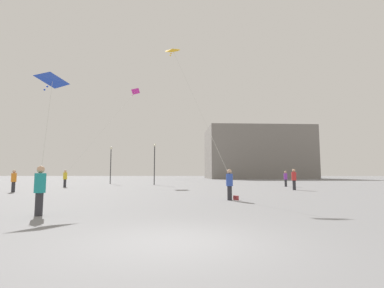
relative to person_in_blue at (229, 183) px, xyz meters
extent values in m
plane|color=slate|center=(-2.13, -9.58, -0.92)|extent=(300.00, 300.00, 0.00)
cylinder|color=#2D2D33|center=(0.00, 0.00, -0.54)|extent=(0.25, 0.25, 0.76)
cylinder|color=#3351B7|center=(0.00, 0.00, 0.18)|extent=(0.36, 0.36, 0.66)
sphere|color=tan|center=(0.00, 0.00, 0.63)|extent=(0.25, 0.25, 0.25)
cylinder|color=#2D2D33|center=(-15.98, 6.50, -0.53)|extent=(0.25, 0.25, 0.78)
cylinder|color=orange|center=(-15.98, 6.50, 0.20)|extent=(0.37, 0.37, 0.68)
sphere|color=tan|center=(-15.98, 6.50, 0.67)|extent=(0.25, 0.25, 0.25)
cylinder|color=#2D2D33|center=(6.70, 9.66, -0.50)|extent=(0.27, 0.27, 0.83)
cylinder|color=red|center=(6.70, 9.66, 0.28)|extent=(0.40, 0.40, 0.72)
sphere|color=tan|center=(6.70, 9.66, 0.77)|extent=(0.27, 0.27, 0.27)
cylinder|color=#2D2D33|center=(-7.21, -5.83, -0.53)|extent=(0.25, 0.25, 0.78)
cylinder|color=teal|center=(-7.21, -5.83, 0.20)|extent=(0.37, 0.37, 0.68)
sphere|color=tan|center=(-7.21, -5.83, 0.66)|extent=(0.25, 0.25, 0.25)
cylinder|color=#2D2D33|center=(-15.49, 14.21, -0.51)|extent=(0.27, 0.27, 0.82)
cylinder|color=yellow|center=(-15.49, 14.21, 0.26)|extent=(0.39, 0.39, 0.71)
sphere|color=tan|center=(-15.49, 14.21, 0.75)|extent=(0.27, 0.27, 0.27)
cylinder|color=#2D2D33|center=(7.90, 16.01, -0.53)|extent=(0.25, 0.25, 0.77)
cylinder|color=purple|center=(7.90, 16.01, 0.19)|extent=(0.37, 0.37, 0.67)
sphere|color=tan|center=(7.90, 16.01, 0.66)|extent=(0.25, 0.25, 0.25)
pyramid|color=blue|center=(-9.42, -1.03, 5.48)|extent=(1.30, 1.40, 0.80)
sphere|color=blue|center=(-9.51, -1.13, 5.26)|extent=(0.10, 0.10, 0.10)
sphere|color=blue|center=(-9.58, -1.25, 5.05)|extent=(0.10, 0.10, 0.10)
sphere|color=blue|center=(-9.65, -1.37, 4.84)|extent=(0.10, 0.10, 0.10)
cylinder|color=silver|center=(-8.32, -3.42, 2.92)|extent=(2.26, 4.83, 5.09)
pyramid|color=#D12899|center=(-10.29, 23.25, 11.89)|extent=(1.25, 1.56, 0.64)
sphere|color=#D12899|center=(-10.40, 23.18, 11.66)|extent=(0.10, 0.10, 0.10)
sphere|color=#D12899|center=(-10.53, 23.12, 11.45)|extent=(0.10, 0.10, 0.10)
sphere|color=#D12899|center=(-10.65, 23.06, 11.24)|extent=(0.10, 0.10, 0.10)
cylinder|color=silver|center=(-12.88, 18.73, 6.12)|extent=(5.23, 9.06, 11.49)
cone|color=yellow|center=(-3.63, 5.49, 10.00)|extent=(1.29, 1.19, 0.77)
sphere|color=yellow|center=(-3.67, 5.36, 9.79)|extent=(0.10, 0.10, 0.10)
sphere|color=yellow|center=(-3.71, 5.23, 9.58)|extent=(0.10, 0.10, 0.10)
sphere|color=yellow|center=(-3.76, 5.09, 9.37)|extent=(0.10, 0.10, 0.10)
cylinder|color=silver|center=(-1.81, 2.75, 5.19)|extent=(3.65, 5.51, 9.62)
cube|color=gray|center=(14.87, 64.87, 6.00)|extent=(28.53, 19.76, 13.83)
cylinder|color=#2D2D30|center=(-13.61, 23.76, 1.46)|extent=(0.12, 0.12, 4.75)
sphere|color=#EAE5C6|center=(-13.61, 23.76, 3.99)|extent=(0.36, 0.36, 0.36)
cylinder|color=#2D2D30|center=(-7.09, 20.37, 1.51)|extent=(0.12, 0.12, 4.84)
sphere|color=#EAE5C6|center=(-7.09, 20.37, 4.08)|extent=(0.36, 0.36, 0.36)
cube|color=maroon|center=(0.35, 0.10, -0.80)|extent=(0.28, 0.35, 0.24)
camera|label=1|loc=(-1.77, -15.83, 0.54)|focal=27.05mm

